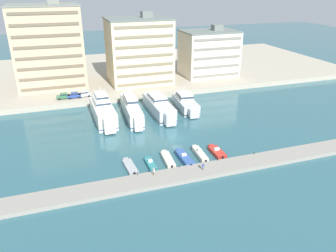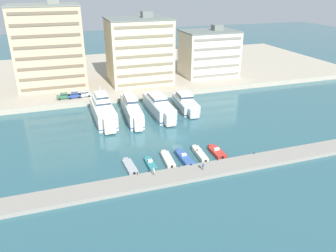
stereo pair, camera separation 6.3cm
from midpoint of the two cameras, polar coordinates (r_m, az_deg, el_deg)
name	(u,v)px [view 1 (the left image)]	position (r m, az deg, el deg)	size (l,w,h in m)	color
ground_plane	(178,138)	(79.29, 1.64, -2.13)	(400.00, 400.00, 0.00)	#2D5B66
quay_promenade	(124,71)	(138.03, -7.76, 9.40)	(180.00, 70.00, 1.65)	#ADA38E
pier_dock	(206,171)	(65.87, 6.60, -7.72)	(120.00, 5.04, 0.81)	gray
yacht_ivory_far_left	(103,111)	(89.95, -11.25, 2.56)	(5.31, 19.55, 9.12)	silver
yacht_white_left	(131,109)	(91.37, -6.41, 2.96)	(4.79, 21.72, 7.55)	white
yacht_silver_mid_left	(159,107)	(93.31, -1.60, 3.40)	(5.03, 20.47, 6.91)	silver
yacht_silver_center_left	(186,103)	(97.10, 3.08, 4.00)	(5.72, 16.39, 6.39)	silver
motorboat_grey_far_left	(130,167)	(67.28, -6.69, -7.03)	(2.22, 6.83, 0.83)	#9EA3A8
motorboat_teal_left	(151,164)	(67.76, -3.09, -6.60)	(1.60, 5.80, 1.28)	teal
motorboat_cream_mid_left	(168,159)	(69.14, -0.07, -5.84)	(2.14, 7.30, 0.95)	beige
motorboat_blue_center_left	(184,158)	(69.67, 2.84, -5.58)	(2.01, 7.52, 1.38)	#33569E
motorboat_cream_center	(200,154)	(71.39, 5.54, -4.87)	(1.84, 7.43, 1.62)	beige
motorboat_red_center_right	(217,152)	(72.99, 8.46, -4.46)	(2.25, 6.31, 1.28)	red
car_green_far_left	(64,96)	(105.81, -17.73, 5.03)	(4.15, 2.02, 1.80)	#2D6642
car_blue_left	(74,95)	(105.61, -16.02, 5.21)	(4.17, 2.06, 1.80)	#28428E
car_silver_mid_left	(84,94)	(106.01, -14.39, 5.46)	(4.20, 2.13, 1.80)	#B7BCC1
apartment_block_far_left	(49,47)	(118.63, -20.08, 12.87)	(22.17, 17.33, 28.62)	#C6AD89
apartment_block_left	(139,51)	(117.72, -5.11, 12.96)	(21.45, 17.06, 23.99)	beige
apartment_block_mid_left	(209,53)	(127.72, 7.08, 12.50)	(20.24, 14.87, 18.59)	silver
pedestrian_near_edge	(203,166)	(64.84, 6.11, -6.89)	(0.52, 0.39, 1.54)	#4C515B
pedestrian_mid_deck	(154,171)	(62.74, -2.52, -7.80)	(0.33, 0.65, 1.71)	#7A6B56
bollard_west	(138,173)	(63.53, -5.36, -8.18)	(0.20, 0.20, 0.61)	#2D2D33
bollard_west_mid	(179,166)	(65.63, 1.96, -6.95)	(0.20, 0.20, 0.61)	#2D2D33
bollard_east_mid	(218,159)	(68.73, 8.69, -5.71)	(0.20, 0.20, 0.61)	#2D2D33
bollard_east	(254,153)	(72.71, 14.73, -4.52)	(0.20, 0.20, 0.61)	#2D2D33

